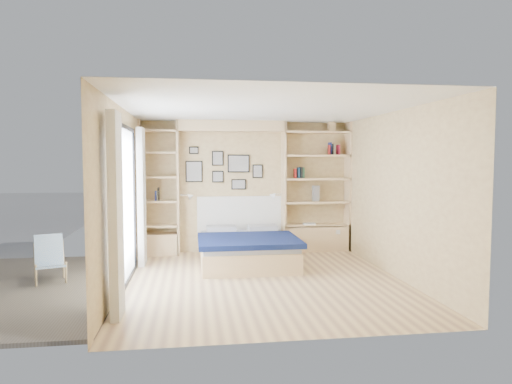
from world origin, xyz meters
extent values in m
plane|color=#DCBB81|center=(0.00, 0.00, 0.00)|extent=(4.50, 4.50, 0.00)
plane|color=#DFC588|center=(0.00, 2.25, 1.25)|extent=(4.00, 0.00, 4.00)
plane|color=#DFC588|center=(0.00, -2.25, 1.25)|extent=(4.00, 0.00, 4.00)
plane|color=#DFC588|center=(-2.00, 0.00, 1.25)|extent=(0.00, 4.50, 4.50)
plane|color=#DFC588|center=(2.00, 0.00, 1.25)|extent=(0.00, 4.50, 4.50)
plane|color=white|center=(0.00, 0.00, 2.50)|extent=(4.50, 4.50, 0.00)
cube|color=beige|center=(-1.30, 2.08, 1.25)|extent=(0.04, 0.35, 2.50)
cube|color=beige|center=(0.70, 2.08, 1.25)|extent=(0.04, 0.35, 2.50)
cube|color=beige|center=(-0.30, 2.08, 2.40)|extent=(2.00, 0.35, 0.20)
cube|color=beige|center=(1.98, 2.08, 1.25)|extent=(0.04, 0.35, 2.50)
cube|color=beige|center=(-1.98, 2.08, 1.25)|extent=(0.04, 0.35, 2.50)
cube|color=beige|center=(1.35, 2.08, 0.25)|extent=(1.30, 0.35, 0.50)
cube|color=beige|center=(-1.65, 2.08, 0.20)|extent=(0.70, 0.35, 0.40)
cube|color=black|center=(-1.97, 0.00, 2.23)|extent=(0.04, 2.08, 0.06)
cube|color=black|center=(-1.97, 0.00, 0.03)|extent=(0.04, 2.08, 0.06)
cube|color=black|center=(-1.97, -1.02, 1.10)|extent=(0.04, 0.06, 2.20)
cube|color=black|center=(-1.97, 1.02, 1.10)|extent=(0.04, 0.06, 2.20)
cube|color=silver|center=(-1.98, 0.00, 1.12)|extent=(0.01, 2.00, 2.20)
cube|color=white|center=(-1.88, -1.30, 1.15)|extent=(0.10, 0.45, 2.30)
cube|color=white|center=(-1.88, 1.30, 1.15)|extent=(0.10, 0.45, 2.30)
cube|color=beige|center=(1.35, 2.08, 0.50)|extent=(1.30, 0.35, 0.04)
cube|color=beige|center=(1.35, 2.08, 0.95)|extent=(1.30, 0.35, 0.04)
cube|color=beige|center=(1.35, 2.08, 1.40)|extent=(1.30, 0.35, 0.04)
cube|color=beige|center=(1.35, 2.08, 1.85)|extent=(1.30, 0.35, 0.04)
cube|color=beige|center=(1.35, 2.08, 2.30)|extent=(1.30, 0.35, 0.04)
cube|color=beige|center=(-1.65, 2.08, 0.55)|extent=(0.70, 0.35, 0.04)
cube|color=beige|center=(-1.65, 2.08, 1.00)|extent=(0.70, 0.35, 0.04)
cube|color=beige|center=(-1.65, 2.08, 1.45)|extent=(0.70, 0.35, 0.04)
cube|color=beige|center=(-1.65, 2.08, 1.90)|extent=(0.70, 0.35, 0.04)
cube|color=beige|center=(-1.65, 2.08, 2.30)|extent=(0.70, 0.35, 0.04)
cube|color=beige|center=(-0.13, 1.15, 0.17)|extent=(1.53, 1.92, 0.34)
cube|color=#A7ABB6|center=(-0.13, 1.15, 0.39)|extent=(1.49, 1.88, 0.10)
cube|color=#0D1843|center=(-0.13, 0.83, 0.46)|extent=(1.63, 1.34, 0.08)
cube|color=#A7ABB6|center=(-0.52, 1.81, 0.50)|extent=(0.53, 0.38, 0.12)
cube|color=#A7ABB6|center=(0.25, 1.81, 0.50)|extent=(0.53, 0.38, 0.12)
cube|color=white|center=(-0.13, 2.22, 0.72)|extent=(1.63, 0.04, 0.70)
cube|color=black|center=(-1.00, 2.23, 1.55)|extent=(0.32, 0.02, 0.40)
cube|color=gray|center=(-1.00, 2.21, 1.55)|extent=(0.28, 0.01, 0.36)
cube|color=black|center=(-0.55, 2.23, 1.80)|extent=(0.22, 0.02, 0.28)
cube|color=gray|center=(-0.55, 2.21, 1.80)|extent=(0.18, 0.01, 0.24)
cube|color=black|center=(-0.55, 2.23, 1.45)|extent=(0.22, 0.02, 0.22)
cube|color=gray|center=(-0.55, 2.21, 1.45)|extent=(0.18, 0.01, 0.18)
cube|color=black|center=(-0.15, 2.23, 1.70)|extent=(0.42, 0.02, 0.34)
cube|color=gray|center=(-0.15, 2.21, 1.70)|extent=(0.38, 0.01, 0.30)
cube|color=black|center=(-0.15, 2.23, 1.30)|extent=(0.28, 0.02, 0.20)
cube|color=gray|center=(-0.15, 2.21, 1.30)|extent=(0.24, 0.01, 0.16)
cube|color=black|center=(0.22, 2.23, 1.55)|extent=(0.20, 0.02, 0.26)
cube|color=gray|center=(0.22, 2.21, 1.55)|extent=(0.16, 0.01, 0.22)
cube|color=black|center=(-1.00, 2.23, 1.95)|extent=(0.18, 0.02, 0.14)
cube|color=gray|center=(-1.00, 2.21, 1.95)|extent=(0.14, 0.01, 0.10)
cylinder|color=silver|center=(-1.16, 2.00, 1.12)|extent=(0.20, 0.02, 0.02)
cone|color=white|center=(-1.06, 2.00, 1.10)|extent=(0.13, 0.12, 0.15)
cylinder|color=silver|center=(0.56, 2.00, 1.12)|extent=(0.20, 0.02, 0.02)
cone|color=white|center=(0.46, 2.00, 1.10)|extent=(0.13, 0.12, 0.15)
cube|color=#A51E1E|center=(0.92, 2.07, 1.51)|extent=(0.02, 0.15, 0.18)
cube|color=navy|center=(0.99, 2.07, 1.52)|extent=(0.03, 0.15, 0.20)
cube|color=black|center=(1.04, 2.07, 1.53)|extent=(0.03, 0.15, 0.21)
cube|color=#275132|center=(1.08, 2.07, 1.52)|extent=(0.03, 0.15, 0.21)
cube|color=#AD2522|center=(1.60, 2.07, 1.96)|extent=(0.02, 0.15, 0.19)
cube|color=navy|center=(1.61, 2.07, 1.99)|extent=(0.03, 0.15, 0.24)
cube|color=black|center=(1.66, 2.07, 1.97)|extent=(0.03, 0.15, 0.21)
cube|color=#B4B288|center=(1.68, 2.07, 1.97)|extent=(0.04, 0.15, 0.20)
cube|color=#9F1A39|center=(1.77, 2.07, 1.96)|extent=(0.03, 0.15, 0.19)
cube|color=navy|center=(-1.71, 2.07, 1.11)|extent=(0.02, 0.15, 0.18)
cube|color=black|center=(-1.66, 2.07, 1.14)|extent=(0.03, 0.15, 0.24)
cube|color=#B1AE84|center=(-1.66, 2.07, 1.11)|extent=(0.03, 0.15, 0.18)
cube|color=beige|center=(1.64, 2.07, 2.40)|extent=(0.13, 0.13, 0.15)
cone|color=beige|center=(1.64, 2.07, 2.51)|extent=(0.20, 0.20, 0.08)
cube|color=slate|center=(1.34, 2.07, 1.12)|extent=(0.12, 0.12, 0.30)
cube|color=white|center=(1.20, 2.02, 0.54)|extent=(0.22, 0.16, 0.03)
cube|color=#685B4D|center=(-3.60, 0.00, 0.00)|extent=(3.20, 4.00, 0.05)
cylinder|color=tan|center=(-3.17, 0.00, 0.17)|extent=(0.07, 0.12, 0.34)
cylinder|color=tan|center=(-2.81, 0.13, 0.17)|extent=(0.07, 0.12, 0.34)
cylinder|color=tan|center=(-3.32, 0.46, 0.26)|extent=(0.12, 0.28, 0.56)
cylinder|color=tan|center=(-2.96, 0.58, 0.26)|extent=(0.12, 0.28, 0.56)
cube|color=#3E75B7|center=(-3.05, 0.23, 0.24)|extent=(0.52, 0.57, 0.13)
cube|color=#3E75B7|center=(-3.15, 0.54, 0.43)|extent=(0.43, 0.31, 0.46)
camera|label=1|loc=(-1.03, -6.50, 1.76)|focal=32.00mm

